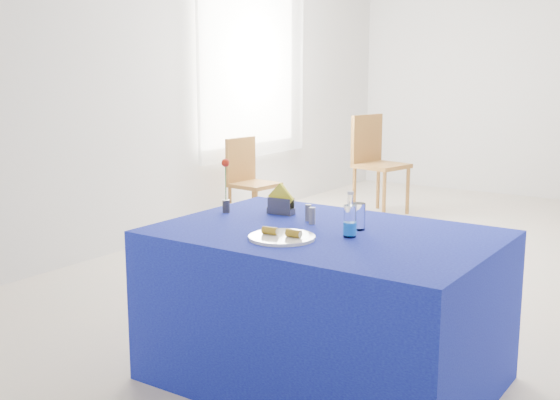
{
  "coord_description": "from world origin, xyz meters",
  "views": [
    {
      "loc": [
        1.84,
        -5.01,
        1.54
      ],
      "look_at": [
        0.02,
        -2.32,
        0.92
      ],
      "focal_mm": 45.0,
      "sensor_mm": 36.0,
      "label": 1
    }
  ],
  "objects_px": {
    "plate": "(282,237)",
    "blue_table": "(325,306)",
    "chair_win_a": "(248,177)",
    "chair_win_b": "(375,157)",
    "water_bottle": "(350,222)"
  },
  "relations": [
    {
      "from": "blue_table",
      "to": "chair_win_b",
      "type": "xyz_separation_m",
      "value": [
        -1.62,
        3.78,
        0.22
      ]
    },
    {
      "from": "chair_win_a",
      "to": "plate",
      "type": "bearing_deg",
      "value": -135.35
    },
    {
      "from": "plate",
      "to": "chair_win_b",
      "type": "xyz_separation_m",
      "value": [
        -1.53,
        4.03,
        -0.17
      ]
    },
    {
      "from": "plate",
      "to": "water_bottle",
      "type": "xyz_separation_m",
      "value": [
        0.24,
        0.21,
        0.06
      ]
    },
    {
      "from": "chair_win_b",
      "to": "water_bottle",
      "type": "bearing_deg",
      "value": -142.6
    },
    {
      "from": "plate",
      "to": "blue_table",
      "type": "bearing_deg",
      "value": 70.65
    },
    {
      "from": "blue_table",
      "to": "water_bottle",
      "type": "bearing_deg",
      "value": -14.65
    },
    {
      "from": "water_bottle",
      "to": "chair_win_b",
      "type": "relative_size",
      "value": 0.21
    },
    {
      "from": "blue_table",
      "to": "chair_win_a",
      "type": "bearing_deg",
      "value": 133.06
    },
    {
      "from": "plate",
      "to": "water_bottle",
      "type": "distance_m",
      "value": 0.32
    },
    {
      "from": "blue_table",
      "to": "chair_win_a",
      "type": "relative_size",
      "value": 1.84
    },
    {
      "from": "blue_table",
      "to": "chair_win_a",
      "type": "height_order",
      "value": "chair_win_a"
    },
    {
      "from": "water_bottle",
      "to": "blue_table",
      "type": "bearing_deg",
      "value": 165.35
    },
    {
      "from": "chair_win_a",
      "to": "chair_win_b",
      "type": "relative_size",
      "value": 0.84
    },
    {
      "from": "chair_win_a",
      "to": "chair_win_b",
      "type": "distance_m",
      "value": 1.49
    }
  ]
}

